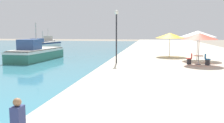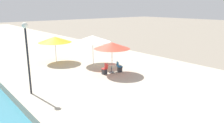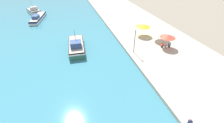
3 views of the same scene
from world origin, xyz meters
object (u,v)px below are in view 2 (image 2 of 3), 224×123
Objects in this scene: cafe_umbrella_pink at (112,46)px; lamppost at (27,46)px; cafe_umbrella_striped at (55,39)px; cafe_umbrella_white at (93,39)px; cafe_chair_right at (119,68)px; cafe_chair_left at (105,70)px; cafe_table at (111,67)px.

cafe_umbrella_pink is 0.65× the size of lamppost.
cafe_umbrella_striped is at bearing 53.08° from lamppost.
cafe_umbrella_striped is (-2.40, 3.09, -0.22)m from cafe_umbrella_white.
cafe_umbrella_white is 4.22m from cafe_chair_right.
lamppost reaches higher than cafe_chair_left.
cafe_table is at bearing 1.53° from lamppost.
cafe_chair_right is (0.69, -0.18, -2.03)m from cafe_umbrella_pink.
cafe_table is (1.94, -6.43, -1.76)m from cafe_umbrella_striped.
cafe_umbrella_striped is 3.56× the size of cafe_chair_right.
cafe_chair_right is 8.07m from lamppost.
cafe_chair_right is (2.61, -6.70, -1.97)m from cafe_umbrella_striped.
cafe_chair_left is at bearing 1.91° from lamppost.
cafe_umbrella_white is 3.92m from cafe_umbrella_striped.
cafe_chair_left is 0.20× the size of lamppost.
cafe_chair_left reaches higher than cafe_table.
lamppost is at bearing -178.47° from cafe_table.
cafe_chair_left is at bearing -79.20° from cafe_umbrella_striped.
cafe_table is 0.75m from cafe_chair_left.
cafe_umbrella_pink is 6.94m from lamppost.
cafe_chair_right is at bearing -68.69° from cafe_umbrella_striped.
cafe_umbrella_pink is 3.72× the size of cafe_table.
cafe_chair_right is at bearing -14.65° from cafe_umbrella_pink.
cafe_umbrella_pink is 3.27× the size of cafe_chair_right.
cafe_umbrella_white reaches higher than cafe_chair_right.
cafe_table is at bearing -90.00° from cafe_chair_right.
cafe_umbrella_striped is 4.05× the size of cafe_table.
lamppost is (-7.37, -3.52, 0.58)m from cafe_umbrella_white.
cafe_umbrella_striped is 6.94m from cafe_table.
lamppost reaches higher than cafe_umbrella_pink.
cafe_umbrella_white reaches higher than cafe_umbrella_striped.
cafe_chair_left is at bearing 178.30° from cafe_table.
cafe_umbrella_white is 3.78× the size of cafe_chair_right.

